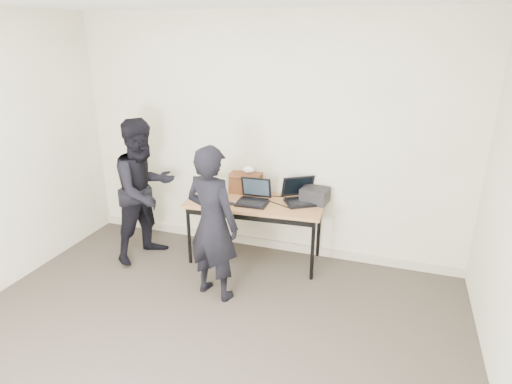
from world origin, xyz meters
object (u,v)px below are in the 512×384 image
at_px(laptop_beige, 213,193).
at_px(laptop_center, 254,197).
at_px(leather_satchel, 246,183).
at_px(equipment_box, 315,195).
at_px(laptop_right, 301,196).
at_px(person_observer, 145,190).
at_px(person_typist, 212,224).
at_px(desk, 255,207).

bearing_deg(laptop_beige, laptop_center, 4.46).
distance_m(leather_satchel, equipment_box, 0.81).
bearing_deg(laptop_right, person_observer, 162.03).
xyz_separation_m(laptop_right, leather_satchel, (-0.66, 0.07, 0.07)).
bearing_deg(leather_satchel, equipment_box, -6.90).
height_order(laptop_right, equipment_box, laptop_right).
relative_size(leather_satchel, person_typist, 0.24).
xyz_separation_m(desk, laptop_center, (-0.00, -0.02, 0.12)).
bearing_deg(equipment_box, laptop_right, -168.45).
distance_m(laptop_beige, equipment_box, 1.14).
relative_size(laptop_center, equipment_box, 1.23).
relative_size(desk, person_typist, 1.00).
height_order(laptop_beige, laptop_center, laptop_center).
height_order(desk, leather_satchel, leather_satchel).
distance_m(laptop_center, equipment_box, 0.67).
height_order(laptop_center, equipment_box, laptop_center).
bearing_deg(person_typist, laptop_center, -87.53).
relative_size(equipment_box, person_typist, 0.18).
bearing_deg(person_observer, laptop_beige, -46.29).
bearing_deg(laptop_center, equipment_box, 16.69).
bearing_deg(person_observer, person_typist, -94.06).
relative_size(laptop_center, person_observer, 0.21).
distance_m(person_typist, person_observer, 1.15).
bearing_deg(laptop_right, leather_satchel, 141.42).
bearing_deg(person_observer, leather_satchel, -41.94).
relative_size(desk, laptop_right, 3.13).
distance_m(laptop_center, person_typist, 0.77).
xyz_separation_m(laptop_center, person_observer, (-1.19, -0.26, 0.03)).
xyz_separation_m(desk, leather_satchel, (-0.18, 0.23, 0.19)).
xyz_separation_m(laptop_right, equipment_box, (0.15, 0.03, 0.02)).
xyz_separation_m(laptop_right, person_observer, (-1.68, -0.45, 0.03)).
bearing_deg(person_observer, laptop_center, -56.21).
bearing_deg(laptop_center, desk, 76.97).
relative_size(laptop_beige, laptop_center, 0.84).
bearing_deg(leather_satchel, person_typist, -93.17).
height_order(desk, person_typist, person_typist).
distance_m(desk, laptop_center, 0.12).
xyz_separation_m(equipment_box, person_observer, (-1.83, -0.48, 0.01)).
distance_m(laptop_center, leather_satchel, 0.31).
distance_m(laptop_right, person_typist, 1.14).
distance_m(laptop_beige, laptop_center, 0.49).
distance_m(desk, person_observer, 1.24).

